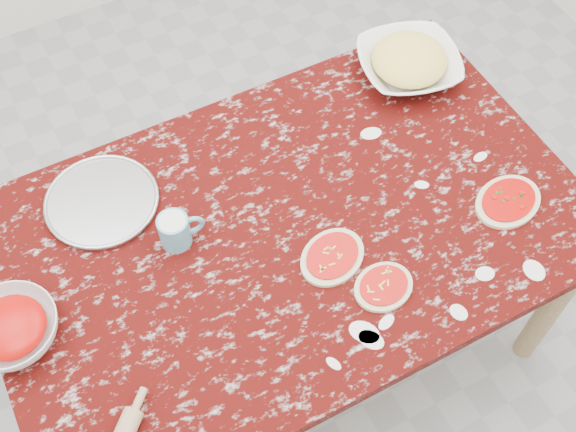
{
  "coord_description": "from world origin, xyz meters",
  "views": [
    {
      "loc": [
        -0.49,
        -0.92,
        2.39
      ],
      "look_at": [
        0.0,
        0.0,
        0.8
      ],
      "focal_mm": 44.83,
      "sensor_mm": 36.0,
      "label": 1
    }
  ],
  "objects_px": {
    "pizza_tray": "(102,202)",
    "flour_mug": "(176,230)",
    "sauce_bowl": "(12,330)",
    "cheese_bowl": "(408,65)",
    "worktable": "(288,242)"
  },
  "relations": [
    {
      "from": "sauce_bowl",
      "to": "cheese_bowl",
      "type": "xyz_separation_m",
      "value": [
        1.33,
        0.3,
        0.0
      ]
    },
    {
      "from": "pizza_tray",
      "to": "cheese_bowl",
      "type": "bearing_deg",
      "value": 1.41
    },
    {
      "from": "pizza_tray",
      "to": "sauce_bowl",
      "type": "bearing_deg",
      "value": -139.02
    },
    {
      "from": "sauce_bowl",
      "to": "flour_mug",
      "type": "bearing_deg",
      "value": 8.74
    },
    {
      "from": "cheese_bowl",
      "to": "flour_mug",
      "type": "bearing_deg",
      "value": -165.08
    },
    {
      "from": "sauce_bowl",
      "to": "cheese_bowl",
      "type": "relative_size",
      "value": 0.76
    },
    {
      "from": "worktable",
      "to": "cheese_bowl",
      "type": "height_order",
      "value": "cheese_bowl"
    },
    {
      "from": "worktable",
      "to": "sauce_bowl",
      "type": "height_order",
      "value": "sauce_bowl"
    },
    {
      "from": "pizza_tray",
      "to": "flour_mug",
      "type": "relative_size",
      "value": 2.47
    },
    {
      "from": "pizza_tray",
      "to": "flour_mug",
      "type": "height_order",
      "value": "flour_mug"
    },
    {
      "from": "worktable",
      "to": "flour_mug",
      "type": "height_order",
      "value": "flour_mug"
    },
    {
      "from": "sauce_bowl",
      "to": "flour_mug",
      "type": "height_order",
      "value": "flour_mug"
    },
    {
      "from": "worktable",
      "to": "cheese_bowl",
      "type": "bearing_deg",
      "value": 29.06
    },
    {
      "from": "sauce_bowl",
      "to": "flour_mug",
      "type": "relative_size",
      "value": 1.88
    },
    {
      "from": "worktable",
      "to": "cheese_bowl",
      "type": "distance_m",
      "value": 0.69
    }
  ]
}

